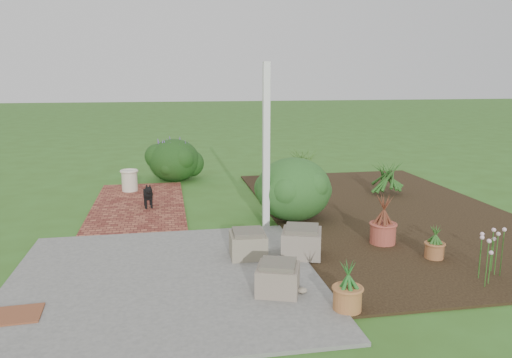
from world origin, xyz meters
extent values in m
plane|color=#365F1E|center=(0.00, 0.00, 0.00)|extent=(80.00, 80.00, 0.00)
cube|color=#61615E|center=(-1.25, -1.75, 0.02)|extent=(3.50, 3.50, 0.04)
cube|color=maroon|center=(-1.70, 1.75, 0.02)|extent=(1.60, 3.50, 0.04)
cube|color=black|center=(2.50, 0.50, 0.01)|extent=(4.00, 7.00, 0.03)
cube|color=white|center=(0.30, 0.10, 1.25)|extent=(0.10, 0.10, 2.50)
cube|color=#79695B|center=(-0.06, -2.35, 0.18)|extent=(0.55, 0.55, 0.29)
cube|color=gray|center=(-0.20, -1.23, 0.19)|extent=(0.46, 0.46, 0.30)
cube|color=gray|center=(0.48, -1.32, 0.20)|extent=(0.62, 0.62, 0.33)
cube|color=brown|center=(-2.73, -2.43, 0.05)|extent=(0.65, 0.44, 0.02)
cube|color=black|center=(-1.52, 1.50, 0.26)|extent=(0.17, 0.32, 0.14)
cylinder|color=black|center=(-1.56, 1.38, 0.12)|extent=(0.04, 0.04, 0.16)
cylinder|color=black|center=(-1.46, 1.39, 0.12)|extent=(0.04, 0.04, 0.16)
cylinder|color=black|center=(-1.58, 1.61, 0.12)|extent=(0.04, 0.04, 0.16)
cylinder|color=black|center=(-1.49, 1.62, 0.12)|extent=(0.04, 0.04, 0.16)
sphere|color=black|center=(-1.50, 1.31, 0.38)|extent=(0.13, 0.13, 0.13)
cone|color=black|center=(-1.54, 1.66, 0.36)|extent=(0.06, 0.10, 0.12)
cylinder|color=beige|center=(-1.92, 2.85, 0.25)|extent=(0.34, 0.34, 0.41)
ellipsoid|color=#113614|center=(0.81, 0.40, 0.54)|extent=(1.56, 1.56, 1.02)
cylinder|color=#A04536|center=(1.72, -1.03, 0.17)|extent=(0.38, 0.38, 0.28)
cylinder|color=#9A5E34|center=(2.12, -1.68, 0.13)|extent=(0.30, 0.30, 0.20)
cylinder|color=#A66738|center=(0.52, -2.86, 0.15)|extent=(0.30, 0.30, 0.24)
ellipsoid|color=black|center=(-1.01, 3.94, 0.48)|extent=(1.28, 1.28, 0.96)
camera|label=1|loc=(-1.18, -7.17, 2.29)|focal=35.00mm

